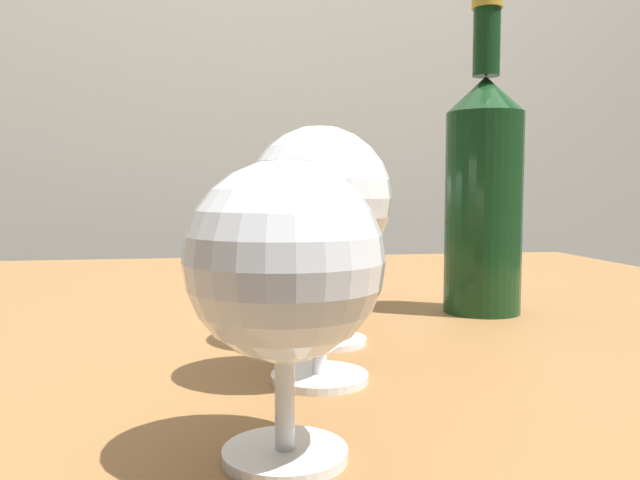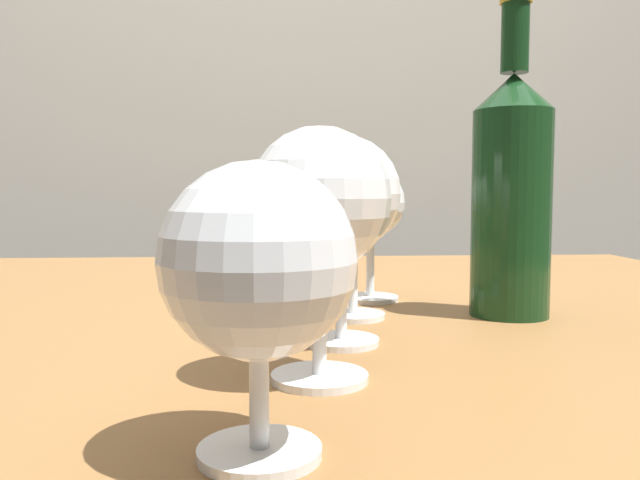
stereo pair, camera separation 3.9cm
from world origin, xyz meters
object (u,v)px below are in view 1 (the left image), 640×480
wine_glass_merlot (284,265)px  wine_glass_amber (320,204)px  wine_glass_white (332,211)px  wine_glass_chardonnay (329,196)px  wine_glass_cabernet (343,208)px  wine_bottle (484,189)px

wine_glass_merlot → wine_glass_amber: size_ratio=0.84×
wine_glass_amber → wine_glass_white: size_ratio=1.13×
wine_glass_chardonnay → wine_glass_white: (0.02, 0.10, -0.01)m
wine_glass_chardonnay → wine_glass_amber: bearing=-103.1°
wine_glass_merlot → wine_glass_white: 0.32m
wine_glass_white → wine_glass_cabernet: 0.10m
wine_glass_merlot → wine_glass_chardonnay: bearing=74.9°
wine_glass_white → wine_bottle: (0.15, 0.00, 0.02)m
wine_glass_cabernet → wine_glass_chardonnay: bearing=-104.3°
wine_glass_chardonnay → wine_glass_white: size_ratio=1.15×
wine_glass_cabernet → wine_bottle: 0.15m
wine_glass_white → wine_glass_amber: bearing=-102.3°
wine_glass_merlot → wine_glass_cabernet: wine_glass_cabernet is taller
wine_glass_amber → wine_glass_chardonnay: bearing=76.9°
wine_glass_merlot → wine_glass_chardonnay: 0.22m
wine_glass_merlot → wine_glass_amber: 0.12m
wine_glass_amber → wine_glass_cabernet: wine_glass_amber is taller
wine_glass_amber → wine_glass_merlot: bearing=-106.7°
wine_glass_cabernet → wine_bottle: wine_bottle is taller
wine_glass_white → wine_bottle: wine_bottle is taller
wine_glass_chardonnay → wine_bottle: (0.17, 0.11, 0.01)m
wine_glass_merlot → wine_bottle: bearing=53.9°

